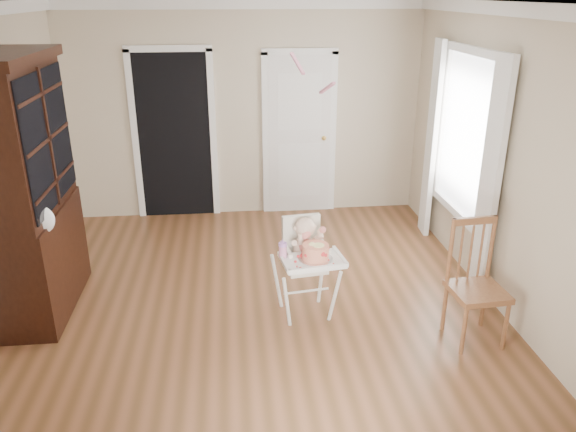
{
  "coord_description": "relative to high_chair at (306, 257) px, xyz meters",
  "views": [
    {
      "loc": [
        -0.19,
        -4.62,
        2.78
      ],
      "look_at": [
        0.26,
        -0.26,
        1.02
      ],
      "focal_mm": 35.0,
      "sensor_mm": 36.0,
      "label": 1
    }
  ],
  "objects": [
    {
      "name": "floor",
      "position": [
        -0.43,
        0.17,
        -0.58
      ],
      "size": [
        5.0,
        5.0,
        0.0
      ],
      "primitive_type": "plane",
      "color": "brown",
      "rests_on": "ground"
    },
    {
      "name": "ceiling",
      "position": [
        -0.43,
        0.17,
        2.12
      ],
      "size": [
        5.0,
        5.0,
        0.0
      ],
      "primitive_type": "plane",
      "rotation": [
        3.14,
        0.0,
        0.0
      ],
      "color": "white",
      "rests_on": "wall_back"
    },
    {
      "name": "wall_back",
      "position": [
        -0.43,
        2.67,
        0.77
      ],
      "size": [
        4.5,
        0.0,
        4.5
      ],
      "primitive_type": "plane",
      "rotation": [
        1.57,
        0.0,
        0.0
      ],
      "color": "beige",
      "rests_on": "floor"
    },
    {
      "name": "wall_right",
      "position": [
        1.82,
        0.17,
        0.77
      ],
      "size": [
        0.0,
        5.0,
        5.0
      ],
      "primitive_type": "plane",
      "rotation": [
        1.57,
        0.0,
        -1.57
      ],
      "color": "beige",
      "rests_on": "floor"
    },
    {
      "name": "crown_molding",
      "position": [
        -0.43,
        0.17,
        2.06
      ],
      "size": [
        4.5,
        5.0,
        0.12
      ],
      "primitive_type": null,
      "color": "white",
      "rests_on": "ceiling"
    },
    {
      "name": "doorway",
      "position": [
        -1.33,
        2.65,
        0.53
      ],
      "size": [
        1.06,
        0.05,
        2.22
      ],
      "color": "black",
      "rests_on": "wall_back"
    },
    {
      "name": "closet_door",
      "position": [
        0.27,
        2.64,
        0.44
      ],
      "size": [
        0.96,
        0.09,
        2.13
      ],
      "color": "white",
      "rests_on": "wall_back"
    },
    {
      "name": "window_right",
      "position": [
        1.75,
        0.97,
        0.71
      ],
      "size": [
        0.13,
        1.84,
        2.3
      ],
      "color": "white",
      "rests_on": "wall_right"
    },
    {
      "name": "high_chair",
      "position": [
        0.0,
        0.0,
        0.0
      ],
      "size": [
        0.61,
        0.73,
        0.94
      ],
      "rotation": [
        0.0,
        0.0,
        0.14
      ],
      "color": "white",
      "rests_on": "floor"
    },
    {
      "name": "baby",
      "position": [
        -0.0,
        0.02,
        0.14
      ],
      "size": [
        0.29,
        0.22,
        0.43
      ],
      "rotation": [
        0.0,
        0.0,
        0.14
      ],
      "color": "beige",
      "rests_on": "high_chair"
    },
    {
      "name": "cake",
      "position": [
        0.06,
        -0.2,
        0.14
      ],
      "size": [
        0.3,
        0.3,
        0.14
      ],
      "color": "silver",
      "rests_on": "high_chair"
    },
    {
      "name": "sippy_cup",
      "position": [
        -0.22,
        -0.13,
        0.15
      ],
      "size": [
        0.07,
        0.07,
        0.17
      ],
      "rotation": [
        0.0,
        0.0,
        0.14
      ],
      "color": "pink",
      "rests_on": "high_chair"
    },
    {
      "name": "china_cabinet",
      "position": [
        -2.42,
        0.39,
        0.59
      ],
      "size": [
        0.62,
        1.38,
        2.33
      ],
      "color": "black",
      "rests_on": "floor"
    },
    {
      "name": "dining_chair",
      "position": [
        1.37,
        -0.52,
        -0.09
      ],
      "size": [
        0.46,
        0.46,
        1.05
      ],
      "rotation": [
        0.0,
        0.0,
        0.07
      ],
      "color": "brown",
      "rests_on": "floor"
    },
    {
      "name": "streamer",
      "position": [
        0.02,
        0.83,
        1.58
      ],
      "size": [
        0.08,
        0.49,
        0.15
      ],
      "primitive_type": null,
      "rotation": [
        0.26,
        0.0,
        0.11
      ],
      "color": "pink",
      "rests_on": "ceiling"
    }
  ]
}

